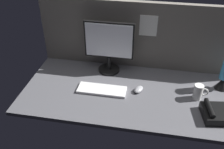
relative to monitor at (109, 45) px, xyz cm
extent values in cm
cube|color=#515156|center=(29.91, -25.13, -25.47)|extent=(180.00, 80.00, 3.00)
cube|color=slate|center=(29.91, 12.37, 4.62)|extent=(180.00, 5.00, 57.17)
cube|color=white|center=(29.72, 9.57, 14.98)|extent=(14.03, 0.40, 17.08)
cylinder|color=black|center=(0.00, -0.63, -23.07)|extent=(18.00, 18.00, 1.80)
cylinder|color=black|center=(0.00, -0.63, -16.67)|extent=(3.20, 3.20, 11.00)
cube|color=black|center=(0.00, 0.37, 4.23)|extent=(40.26, 2.40, 30.80)
cube|color=white|center=(0.00, -1.03, 4.23)|extent=(37.86, 0.60, 28.40)
cube|color=silver|center=(0.12, -29.82, -22.97)|extent=(37.03, 13.08, 2.00)
ellipsoid|color=#99999E|center=(27.67, -24.93, -22.27)|extent=(8.91, 11.03, 3.40)
cylinder|color=white|center=(70.56, -25.94, -18.04)|extent=(6.68, 6.68, 11.86)
torus|color=white|center=(74.70, -25.94, -17.44)|extent=(6.22, 1.00, 6.22)
cone|color=black|center=(90.37, -9.72, -19.27)|extent=(10.33, 10.33, 9.39)
cube|color=black|center=(80.75, -43.75, -21.17)|extent=(19.47, 21.18, 5.60)
cylinder|color=black|center=(76.07, -43.75, -16.77)|extent=(5.54, 17.38, 3.20)
camera|label=1|loc=(35.25, -178.50, 95.34)|focal=40.50mm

